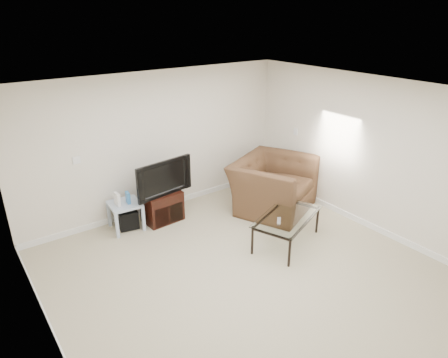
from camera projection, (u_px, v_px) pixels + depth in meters
floor at (245, 273)px, 5.59m from camera, size 5.00×5.00×0.00m
ceiling at (250, 95)px, 4.61m from camera, size 5.00×5.00×0.00m
wall_back at (157, 144)px, 6.96m from camera, size 5.00×0.02×2.50m
wall_left at (41, 259)px, 3.75m from camera, size 0.02×5.00×2.50m
wall_right at (367, 154)px, 6.45m from camera, size 0.02×5.00×2.50m
plate_back at (76, 160)px, 6.19m from camera, size 0.12×0.02×0.12m
plate_right_switch at (296, 132)px, 7.63m from camera, size 0.02×0.09×0.13m
plate_right_outlet at (303, 182)px, 7.78m from camera, size 0.02×0.08×0.12m
tv_stand at (162, 207)px, 6.90m from camera, size 0.66×0.48×0.53m
dvd_player at (163, 198)px, 6.80m from camera, size 0.38×0.28×0.05m
television at (161, 177)px, 6.66m from camera, size 1.00×0.32×0.61m
side_table at (126, 216)px, 6.65m from camera, size 0.53×0.53×0.47m
subwoofer at (128, 218)px, 6.71m from camera, size 0.37×0.37×0.31m
game_console at (117, 199)px, 6.44m from camera, size 0.05×0.16×0.22m
game_case at (128, 198)px, 6.53m from camera, size 0.07×0.14×0.19m
recliner at (274, 177)px, 7.18m from camera, size 1.70×1.44×1.26m
coffee_table at (286, 229)px, 6.24m from camera, size 1.38×1.08×0.47m
remote at (279, 221)px, 5.98m from camera, size 0.17×0.17×0.02m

